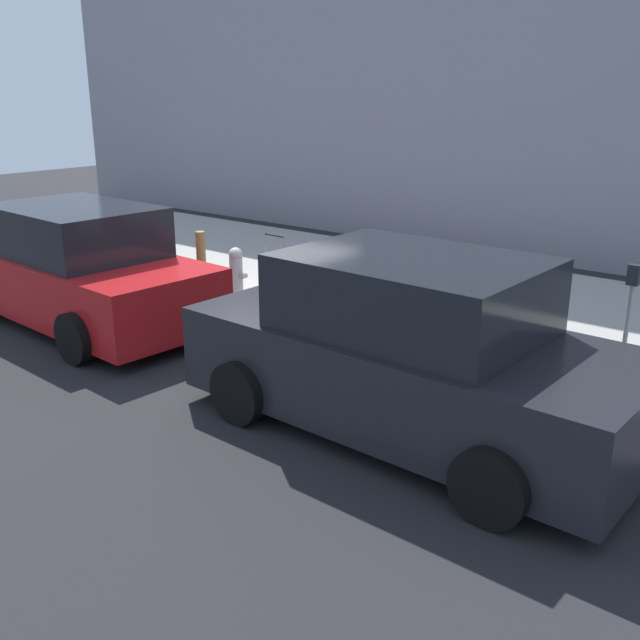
# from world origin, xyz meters

# --- Properties ---
(ground_plane) EXTENTS (40.00, 40.00, 0.00)m
(ground_plane) POSITION_xyz_m (0.00, 0.00, 0.00)
(ground_plane) COLOR black
(sidewalk_curb) EXTENTS (18.00, 5.00, 0.14)m
(sidewalk_curb) POSITION_xyz_m (0.00, -2.50, 0.07)
(sidewalk_curb) COLOR #9E9B93
(sidewalk_curb) RESTS_ON ground_plane
(building_facade_sidewalk_side) EXTENTS (24.00, 3.00, 8.86)m
(building_facade_sidewalk_side) POSITION_xyz_m (0.00, -7.47, 4.43)
(building_facade_sidewalk_side) COLOR gray
(building_facade_sidewalk_side) RESTS_ON ground_plane
(suitcase_silver_0) EXTENTS (0.39, 0.23, 0.74)m
(suitcase_silver_0) POSITION_xyz_m (-4.00, -0.46, 0.41)
(suitcase_silver_0) COLOR #9EA0A8
(suitcase_silver_0) RESTS_ON sidewalk_curb
(suitcase_maroon_1) EXTENTS (0.42, 0.26, 1.02)m
(suitcase_maroon_1) POSITION_xyz_m (-3.48, -0.41, 0.53)
(suitcase_maroon_1) COLOR maroon
(suitcase_maroon_1) RESTS_ON sidewalk_curb
(suitcase_teal_2) EXTENTS (0.36, 0.22, 0.97)m
(suitcase_teal_2) POSITION_xyz_m (-2.98, -0.47, 0.49)
(suitcase_teal_2) COLOR #0F606B
(suitcase_teal_2) RESTS_ON sidewalk_curb
(suitcase_black_3) EXTENTS (0.42, 0.18, 0.98)m
(suitcase_black_3) POSITION_xyz_m (-2.48, -0.55, 0.51)
(suitcase_black_3) COLOR black
(suitcase_black_3) RESTS_ON sidewalk_curb
(suitcase_red_4) EXTENTS (0.40, 0.28, 1.09)m
(suitcase_red_4) POSITION_xyz_m (-1.96, -0.44, 0.52)
(suitcase_red_4) COLOR red
(suitcase_red_4) RESTS_ON sidewalk_curb
(suitcase_navy_5) EXTENTS (0.48, 0.26, 0.81)m
(suitcase_navy_5) POSITION_xyz_m (-1.41, -0.48, 0.44)
(suitcase_navy_5) COLOR navy
(suitcase_navy_5) RESTS_ON sidewalk_curb
(suitcase_olive_6) EXTENTS (0.48, 0.26, 0.79)m
(suitcase_olive_6) POSITION_xyz_m (-0.82, -0.51, 0.41)
(suitcase_olive_6) COLOR #59601E
(suitcase_olive_6) RESTS_ON sidewalk_curb
(suitcase_silver_7) EXTENTS (0.44, 0.28, 1.05)m
(suitcase_silver_7) POSITION_xyz_m (-0.25, -0.42, 0.50)
(suitcase_silver_7) COLOR #9EA0A8
(suitcase_silver_7) RESTS_ON sidewalk_curb
(fire_hydrant) EXTENTS (0.39, 0.21, 0.74)m
(fire_hydrant) POSITION_xyz_m (0.60, -0.48, 0.52)
(fire_hydrant) COLOR #99999E
(fire_hydrant) RESTS_ON sidewalk_curb
(bollard_post) EXTENTS (0.15, 0.15, 0.93)m
(bollard_post) POSITION_xyz_m (1.21, -0.33, 0.60)
(bollard_post) COLOR brown
(bollard_post) RESTS_ON sidewalk_curb
(parking_meter) EXTENTS (0.12, 0.09, 1.27)m
(parking_meter) POSITION_xyz_m (-5.05, -0.73, 0.97)
(parking_meter) COLOR slate
(parking_meter) RESTS_ON sidewalk_curb
(parked_car_charcoal_0) EXTENTS (4.43, 2.17, 1.72)m
(parked_car_charcoal_0) POSITION_xyz_m (-3.76, 1.57, 0.80)
(parked_car_charcoal_0) COLOR black
(parked_car_charcoal_0) RESTS_ON ground_plane
(parked_car_red_1) EXTENTS (4.49, 2.19, 1.66)m
(parked_car_red_1) POSITION_xyz_m (1.60, 1.57, 0.77)
(parked_car_red_1) COLOR #AD1619
(parked_car_red_1) RESTS_ON ground_plane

